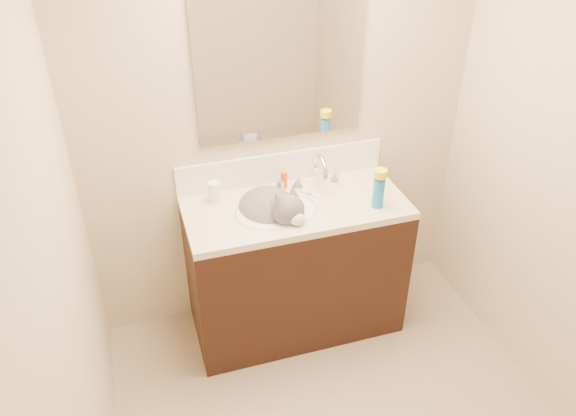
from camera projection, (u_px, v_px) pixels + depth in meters
room_shell at (386, 197)px, 1.89m from camera, size 2.24×2.54×2.52m
vanity_cabinet at (295, 269)px, 3.26m from camera, size 1.20×0.55×0.82m
counter_slab at (296, 208)px, 3.03m from camera, size 1.20×0.55×0.04m
basin at (276, 222)px, 3.00m from camera, size 0.45×0.36×0.14m
faucet at (319, 174)px, 3.12m from camera, size 0.28×0.20×0.21m
cat at (272, 211)px, 2.99m from camera, size 0.47×0.50×0.34m
backsplash at (282, 167)px, 3.18m from camera, size 1.20×0.02×0.18m
mirror at (281, 66)px, 2.85m from camera, size 0.90×0.02×0.80m
pill_bottle at (214, 192)px, 3.01m from camera, size 0.08×0.08×0.12m
pill_label at (215, 194)px, 3.02m from camera, size 0.08×0.08×0.04m
silver_jar at (280, 185)px, 3.14m from camera, size 0.05×0.05×0.05m
amber_bottle at (284, 180)px, 3.14m from camera, size 0.05×0.05×0.09m
toothbrush at (310, 194)px, 3.10m from camera, size 0.10×0.13×0.01m
toothbrush_head at (310, 194)px, 3.09m from camera, size 0.03×0.03×0.02m
spray_can at (378, 193)px, 2.95m from camera, size 0.08×0.08×0.17m
spray_cap at (380, 173)px, 2.89m from camera, size 0.09×0.09×0.04m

